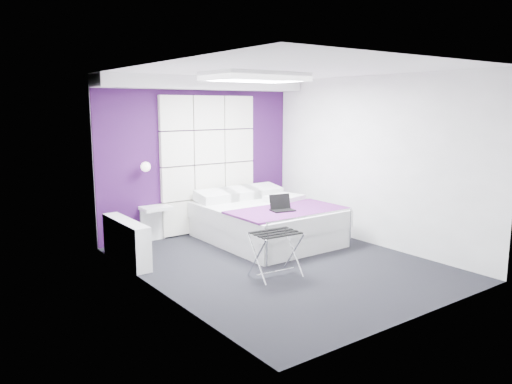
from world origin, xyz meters
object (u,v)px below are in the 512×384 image
at_px(radiator, 126,241).
at_px(laptop, 281,207).
at_px(bed, 266,221).
at_px(luggage_rack, 276,254).
at_px(wall_lamp, 145,166).
at_px(nightstand, 156,208).

bearing_deg(radiator, laptop, -19.57).
distance_m(radiator, bed, 2.26).
distance_m(radiator, luggage_rack, 2.11).
relative_size(wall_lamp, luggage_rack, 0.26).
distance_m(wall_lamp, laptop, 2.19).
bearing_deg(luggage_rack, nightstand, 107.20).
height_order(bed, nightstand, bed).
relative_size(wall_lamp, radiator, 0.12).
bearing_deg(nightstand, wall_lamp, 164.33).
xyz_separation_m(wall_lamp, laptop, (1.48, -1.51, -0.56)).
height_order(bed, laptop, laptop).
distance_m(radiator, laptop, 2.28).
height_order(wall_lamp, luggage_rack, wall_lamp).
height_order(radiator, bed, bed).
xyz_separation_m(bed, laptop, (-0.13, -0.53, 0.34)).
bearing_deg(laptop, nightstand, 143.56).
bearing_deg(luggage_rack, radiator, 133.01).
bearing_deg(nightstand, bed, -32.77).
bearing_deg(bed, nightstand, 147.23).
relative_size(wall_lamp, laptop, 0.45).
bearing_deg(laptop, radiator, 171.77).
bearing_deg(wall_lamp, nightstand, -15.67).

